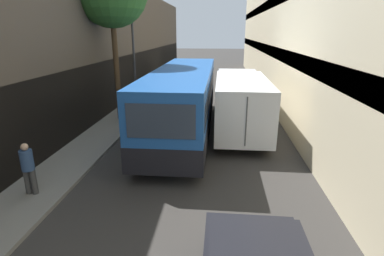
{
  "coord_description": "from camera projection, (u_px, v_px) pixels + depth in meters",
  "views": [
    {
      "loc": [
        0.92,
        0.41,
        4.73
      ],
      "look_at": [
        0.01,
        10.05,
        1.6
      ],
      "focal_mm": 28.0,
      "sensor_mm": 36.0,
      "label": 1
    }
  ],
  "objects": [
    {
      "name": "street_lamp",
      "position": [
        132.0,
        15.0,
        15.85
      ],
      "size": [
        0.36,
        0.8,
        8.07
      ],
      "color": "#38383D",
      "rests_on": "sidewalk_left"
    },
    {
      "name": "panel_van",
      "position": [
        183.0,
        75.0,
        26.01
      ],
      "size": [
        1.94,
        4.35,
        1.99
      ],
      "color": "silver",
      "rests_on": "ground_plane"
    },
    {
      "name": "box_truck",
      "position": [
        240.0,
        99.0,
        15.02
      ],
      "size": [
        2.35,
        8.48,
        2.65
      ],
      "color": "silver",
      "rests_on": "ground_plane"
    },
    {
      "name": "ground_plane",
      "position": [
        201.0,
        128.0,
        15.35
      ],
      "size": [
        150.0,
        150.0,
        0.0
      ],
      "primitive_type": "plane",
      "color": "#33302D"
    },
    {
      "name": "pedestrian",
      "position": [
        28.0,
        167.0,
        8.69
      ],
      "size": [
        0.37,
        0.35,
        1.59
      ],
      "color": "#383838",
      "rests_on": "sidewalk_left"
    },
    {
      "name": "bus",
      "position": [
        184.0,
        99.0,
        14.31
      ],
      "size": [
        2.57,
        11.34,
        3.07
      ],
      "color": "#1E519E",
      "rests_on": "ground_plane"
    },
    {
      "name": "building_left_shopfront",
      "position": [
        68.0,
        55.0,
        14.84
      ],
      "size": [
        2.4,
        60.0,
        7.93
      ],
      "color": "#51473D",
      "rests_on": "ground_plane"
    },
    {
      "name": "sidewalk_left",
      "position": [
        114.0,
        125.0,
        15.75
      ],
      "size": [
        1.93,
        60.0,
        0.12
      ],
      "color": "gray",
      "rests_on": "ground_plane"
    }
  ]
}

